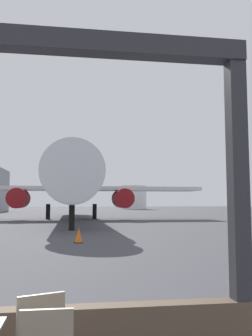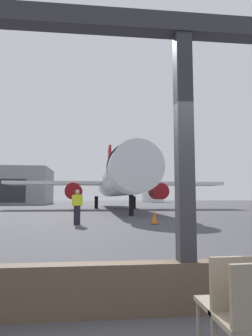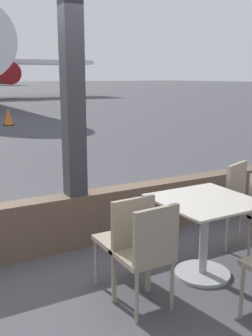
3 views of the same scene
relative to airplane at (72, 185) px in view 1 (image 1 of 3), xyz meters
name	(u,v)px [view 1 (image 1 of 3)]	position (x,y,z in m)	size (l,w,h in m)	color
ground_plane	(56,217)	(-1.75, 7.42, -3.39)	(220.00, 220.00, 0.00)	#424247
airplane	(72,185)	(0.00, 0.00, 0.00)	(26.19, 35.38, 10.25)	silver
traffic_cone	(79,235)	(0.29, -20.95, -3.07)	(0.36, 0.36, 0.67)	orange
fuel_storage_tank	(133,197)	(15.70, 55.74, -0.41)	(6.74, 6.74, 5.96)	white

